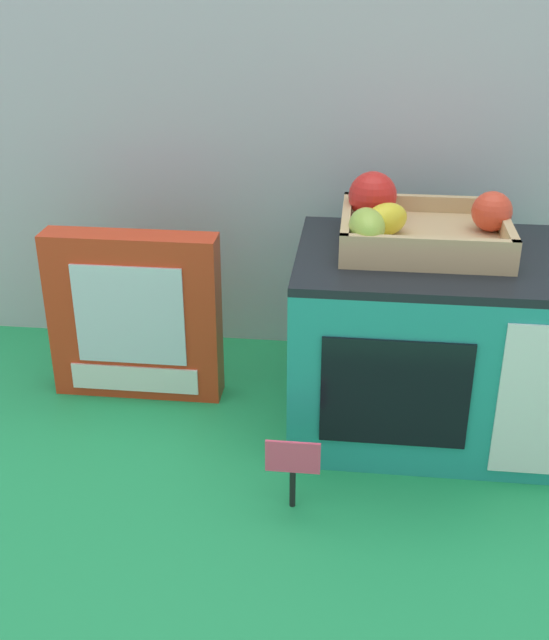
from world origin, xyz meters
The scene contains 6 objects.
ground_plane centered at (0.00, 0.00, 0.00)m, with size 1.70×1.70×0.00m, color #219E54.
display_back_panel centered at (0.00, 0.26, 0.37)m, with size 1.61×0.03×0.75m, color #B7BABF.
toy_microwave centered at (0.14, 0.00, 0.14)m, with size 0.37×0.30×0.27m.
food_groups_crate centered at (0.11, 0.03, 0.30)m, with size 0.24×0.20×0.09m.
cookie_set_box centered at (-0.31, 0.04, 0.13)m, with size 0.27×0.06×0.27m.
price_sign centered at (-0.04, -0.23, 0.07)m, with size 0.07×0.01×0.10m.
Camera 1 is at (0.04, -1.04, 0.66)m, focal length 44.11 mm.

